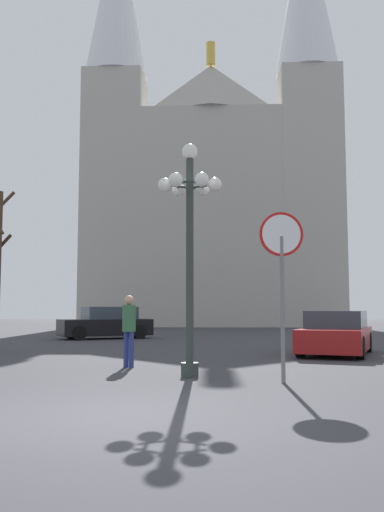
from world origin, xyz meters
The scene contains 7 objects.
ground_plane centered at (0.00, 0.00, 0.00)m, with size 120.00×120.00×0.00m, color #38383D.
cathedral centered at (1.22, 38.20, 10.75)m, with size 20.07×13.40×34.55m.
stop_sign centered at (2.79, 3.44, 2.33)m, with size 0.86×0.16×3.27m.
street_lamp centered at (0.98, 4.22, 3.08)m, with size 1.35×1.21×4.89m.
parked_car_near_red centered at (5.18, 9.94, 0.63)m, with size 3.06×4.45×1.32m.
parked_car_far_black centered at (-3.52, 18.20, 0.68)m, with size 4.43×3.45×1.46m.
pedestrian_walking centered at (-0.57, 6.03, 1.04)m, with size 0.32×0.32×1.72m.
Camera 1 is at (1.52, -7.31, 1.43)m, focal length 39.04 mm.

